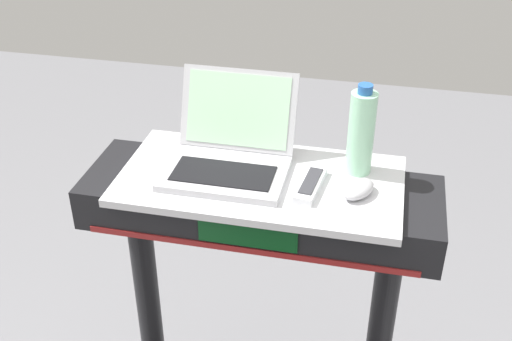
% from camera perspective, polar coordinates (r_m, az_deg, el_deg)
% --- Properties ---
extents(desk_board, '(0.70, 0.36, 0.02)m').
position_cam_1_polar(desk_board, '(1.58, 0.39, -0.92)').
color(desk_board, silver).
rests_on(desk_board, treadmill_base).
extents(laptop, '(0.30, 0.29, 0.21)m').
position_cam_1_polar(laptop, '(1.60, -2.39, 1.67)').
color(laptop, '#B7B7BC').
rests_on(laptop, desk_board).
extents(computer_mouse, '(0.10, 0.12, 0.03)m').
position_cam_1_polar(computer_mouse, '(1.52, 9.13, -1.63)').
color(computer_mouse, '#B2B2B7').
rests_on(computer_mouse, desk_board).
extents(water_bottle, '(0.07, 0.07, 0.24)m').
position_cam_1_polar(water_bottle, '(1.57, 9.39, 3.40)').
color(water_bottle, '#9EDBB2').
rests_on(water_bottle, desk_board).
extents(tv_remote, '(0.06, 0.16, 0.02)m').
position_cam_1_polar(tv_remote, '(1.54, 4.90, -1.26)').
color(tv_remote, silver).
rests_on(tv_remote, desk_board).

